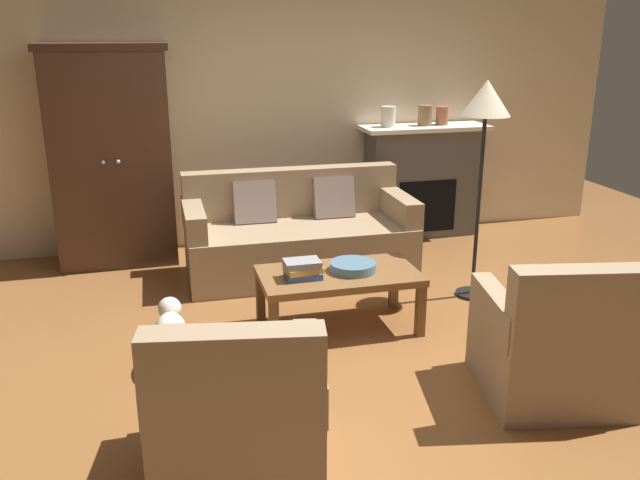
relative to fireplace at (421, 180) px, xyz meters
name	(u,v)px	position (x,y,z in m)	size (l,w,h in m)	color
ground_plane	(334,351)	(-1.55, -2.30, -0.57)	(9.60, 9.60, 0.00)	brown
back_wall	(263,98)	(-1.55, 0.25, 0.83)	(7.20, 0.10, 2.80)	beige
fireplace	(421,180)	(0.00, 0.00, 0.00)	(1.26, 0.48, 1.12)	#4C4947
armoire	(112,157)	(-2.95, -0.08, 0.39)	(1.06, 0.57, 1.91)	#472D1E
couch	(298,237)	(-1.44, -0.76, -0.25)	(1.93, 0.86, 0.86)	#937A5B
coffee_table	(339,280)	(-1.42, -1.95, -0.20)	(1.10, 0.60, 0.42)	brown
fruit_bowl	(353,267)	(-1.32, -1.95, -0.12)	(0.32, 0.32, 0.06)	slate
book_stack	(303,269)	(-1.69, -2.00, -0.08)	(0.26, 0.20, 0.13)	#38569E
mantel_vase_cream	(388,117)	(-0.38, -0.02, 0.65)	(0.14, 0.14, 0.19)	beige
mantel_vase_bronze	(425,115)	(0.00, -0.02, 0.65)	(0.14, 0.14, 0.20)	olive
mantel_vase_terracotta	(442,116)	(0.18, -0.02, 0.64)	(0.12, 0.12, 0.18)	#A86042
armchair_near_left	(239,417)	(-2.32, -3.41, -0.25)	(0.89, 0.89, 0.88)	#997F60
armchair_near_right	(555,346)	(-0.49, -3.14, -0.25)	(0.90, 0.90, 0.88)	#997F60
floor_lamp	(486,111)	(-0.22, -1.64, 0.88)	(0.36, 0.36, 1.68)	black
dog	(171,331)	(-2.59, -2.24, -0.32)	(0.21, 0.57, 0.39)	beige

